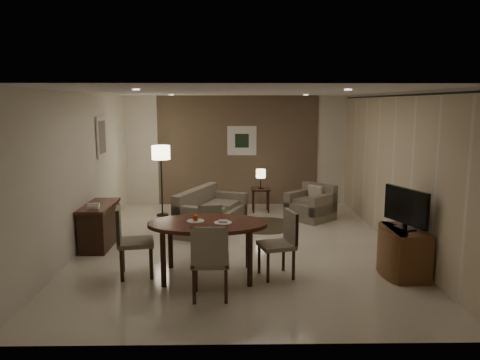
{
  "coord_description": "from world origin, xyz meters",
  "views": [
    {
      "loc": [
        -0.14,
        -8.07,
        2.51
      ],
      "look_at": [
        0.0,
        0.2,
        1.15
      ],
      "focal_mm": 35.0,
      "sensor_mm": 36.0,
      "label": 1
    }
  ],
  "objects_px": {
    "console_desk": "(100,225)",
    "chair_far": "(211,234)",
    "side_table": "(261,200)",
    "floor_lamp": "(162,181)",
    "chair_near": "(210,260)",
    "chair_right": "(276,244)",
    "sofa": "(212,210)",
    "dining_table": "(208,250)",
    "armchair": "(310,202)",
    "tv_cabinet": "(405,252)",
    "chair_left": "(136,241)"
  },
  "relations": [
    {
      "from": "console_desk",
      "to": "chair_far",
      "type": "height_order",
      "value": "chair_far"
    },
    {
      "from": "side_table",
      "to": "floor_lamp",
      "type": "bearing_deg",
      "value": -170.37
    },
    {
      "from": "chair_near",
      "to": "chair_right",
      "type": "height_order",
      "value": "chair_near"
    },
    {
      "from": "chair_far",
      "to": "floor_lamp",
      "type": "bearing_deg",
      "value": 106.3
    },
    {
      "from": "chair_far",
      "to": "sofa",
      "type": "xyz_separation_m",
      "value": [
        -0.06,
        1.76,
        -0.02
      ]
    },
    {
      "from": "console_desk",
      "to": "floor_lamp",
      "type": "bearing_deg",
      "value": 71.3
    },
    {
      "from": "dining_table",
      "to": "side_table",
      "type": "bearing_deg",
      "value": 76.3
    },
    {
      "from": "console_desk",
      "to": "chair_near",
      "type": "relative_size",
      "value": 1.19
    },
    {
      "from": "side_table",
      "to": "armchair",
      "type": "bearing_deg",
      "value": -37.33
    },
    {
      "from": "sofa",
      "to": "armchair",
      "type": "bearing_deg",
      "value": -46.45
    },
    {
      "from": "tv_cabinet",
      "to": "floor_lamp",
      "type": "height_order",
      "value": "floor_lamp"
    },
    {
      "from": "tv_cabinet",
      "to": "floor_lamp",
      "type": "xyz_separation_m",
      "value": [
        -4.12,
        3.77,
        0.44
      ]
    },
    {
      "from": "side_table",
      "to": "floor_lamp",
      "type": "height_order",
      "value": "floor_lamp"
    },
    {
      "from": "console_desk",
      "to": "tv_cabinet",
      "type": "distance_m",
      "value": 5.11
    },
    {
      "from": "chair_left",
      "to": "side_table",
      "type": "bearing_deg",
      "value": -37.7
    },
    {
      "from": "chair_left",
      "to": "side_table",
      "type": "relative_size",
      "value": 1.88
    },
    {
      "from": "tv_cabinet",
      "to": "side_table",
      "type": "bearing_deg",
      "value": 114.34
    },
    {
      "from": "console_desk",
      "to": "tv_cabinet",
      "type": "height_order",
      "value": "console_desk"
    },
    {
      "from": "side_table",
      "to": "chair_right",
      "type": "bearing_deg",
      "value": -90.35
    },
    {
      "from": "chair_left",
      "to": "floor_lamp",
      "type": "xyz_separation_m",
      "value": [
        -0.18,
        3.73,
        0.28
      ]
    },
    {
      "from": "chair_near",
      "to": "sofa",
      "type": "relative_size",
      "value": 0.58
    },
    {
      "from": "dining_table",
      "to": "chair_left",
      "type": "distance_m",
      "value": 1.06
    },
    {
      "from": "floor_lamp",
      "to": "chair_left",
      "type": "bearing_deg",
      "value": -87.3
    },
    {
      "from": "armchair",
      "to": "chair_far",
      "type": "bearing_deg",
      "value": -80.89
    },
    {
      "from": "console_desk",
      "to": "chair_near",
      "type": "bearing_deg",
      "value": -47.71
    },
    {
      "from": "tv_cabinet",
      "to": "dining_table",
      "type": "distance_m",
      "value": 2.89
    },
    {
      "from": "chair_left",
      "to": "chair_right",
      "type": "xyz_separation_m",
      "value": [
        2.04,
        -0.08,
        -0.03
      ]
    },
    {
      "from": "chair_left",
      "to": "chair_right",
      "type": "bearing_deg",
      "value": -103.12
    },
    {
      "from": "dining_table",
      "to": "chair_near",
      "type": "relative_size",
      "value": 1.72
    },
    {
      "from": "chair_left",
      "to": "floor_lamp",
      "type": "relative_size",
      "value": 0.65
    },
    {
      "from": "tv_cabinet",
      "to": "chair_far",
      "type": "distance_m",
      "value": 2.99
    },
    {
      "from": "sofa",
      "to": "floor_lamp",
      "type": "height_order",
      "value": "floor_lamp"
    },
    {
      "from": "armchair",
      "to": "tv_cabinet",
      "type": "bearing_deg",
      "value": -28.7
    },
    {
      "from": "tv_cabinet",
      "to": "floor_lamp",
      "type": "bearing_deg",
      "value": 137.58
    },
    {
      "from": "dining_table",
      "to": "chair_left",
      "type": "xyz_separation_m",
      "value": [
        -1.05,
        0.06,
        0.11
      ]
    },
    {
      "from": "floor_lamp",
      "to": "sofa",
      "type": "bearing_deg",
      "value": -46.9
    },
    {
      "from": "chair_far",
      "to": "side_table",
      "type": "height_order",
      "value": "chair_far"
    },
    {
      "from": "tv_cabinet",
      "to": "chair_near",
      "type": "distance_m",
      "value": 2.93
    },
    {
      "from": "armchair",
      "to": "dining_table",
      "type": "bearing_deg",
      "value": -74.0
    },
    {
      "from": "chair_far",
      "to": "side_table",
      "type": "bearing_deg",
      "value": 67.46
    },
    {
      "from": "dining_table",
      "to": "chair_far",
      "type": "height_order",
      "value": "chair_far"
    },
    {
      "from": "dining_table",
      "to": "chair_far",
      "type": "xyz_separation_m",
      "value": [
        0.01,
        0.78,
        0.02
      ]
    },
    {
      "from": "dining_table",
      "to": "chair_far",
      "type": "bearing_deg",
      "value": 89.59
    },
    {
      "from": "chair_left",
      "to": "sofa",
      "type": "relative_size",
      "value": 0.59
    },
    {
      "from": "console_desk",
      "to": "sofa",
      "type": "distance_m",
      "value": 2.19
    },
    {
      "from": "chair_near",
      "to": "chair_left",
      "type": "xyz_separation_m",
      "value": [
        -1.12,
        0.81,
        0.01
      ]
    },
    {
      "from": "tv_cabinet",
      "to": "chair_near",
      "type": "relative_size",
      "value": 0.89
    },
    {
      "from": "console_desk",
      "to": "side_table",
      "type": "xyz_separation_m",
      "value": [
        3.01,
        2.65,
        -0.1
      ]
    },
    {
      "from": "side_table",
      "to": "chair_left",
      "type": "bearing_deg",
      "value": -116.74
    },
    {
      "from": "tv_cabinet",
      "to": "armchair",
      "type": "xyz_separation_m",
      "value": [
        -0.84,
        3.36,
        0.03
      ]
    }
  ]
}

